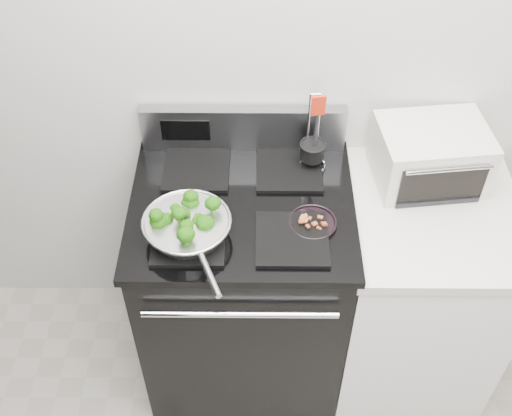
{
  "coord_description": "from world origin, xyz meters",
  "views": [
    {
      "loc": [
        -0.24,
        -0.16,
        2.55
      ],
      "look_at": [
        -0.25,
        1.36,
        0.98
      ],
      "focal_mm": 45.0,
      "sensor_mm": 36.0,
      "label": 1
    }
  ],
  "objects_px": {
    "gas_range": "(244,283)",
    "bacon_plate": "(313,220)",
    "toaster_oven": "(430,155)",
    "skillet": "(187,227)",
    "utensil_holder": "(312,154)"
  },
  "relations": [
    {
      "from": "utensil_holder",
      "to": "bacon_plate",
      "type": "bearing_deg",
      "value": -101.33
    },
    {
      "from": "skillet",
      "to": "bacon_plate",
      "type": "xyz_separation_m",
      "value": [
        0.42,
        0.06,
        -0.03
      ]
    },
    {
      "from": "toaster_oven",
      "to": "bacon_plate",
      "type": "bearing_deg",
      "value": -155.42
    },
    {
      "from": "gas_range",
      "to": "bacon_plate",
      "type": "bearing_deg",
      "value": -22.24
    },
    {
      "from": "gas_range",
      "to": "toaster_oven",
      "type": "bearing_deg",
      "value": 13.88
    },
    {
      "from": "bacon_plate",
      "to": "toaster_oven",
      "type": "distance_m",
      "value": 0.51
    },
    {
      "from": "gas_range",
      "to": "bacon_plate",
      "type": "distance_m",
      "value": 0.55
    },
    {
      "from": "skillet",
      "to": "bacon_plate",
      "type": "height_order",
      "value": "skillet"
    },
    {
      "from": "gas_range",
      "to": "skillet",
      "type": "xyz_separation_m",
      "value": [
        -0.17,
        -0.16,
        0.51
      ]
    },
    {
      "from": "bacon_plate",
      "to": "utensil_holder",
      "type": "relative_size",
      "value": 0.51
    },
    {
      "from": "gas_range",
      "to": "bacon_plate",
      "type": "xyz_separation_m",
      "value": [
        0.24,
        -0.1,
        0.48
      ]
    },
    {
      "from": "gas_range",
      "to": "skillet",
      "type": "bearing_deg",
      "value": -137.79
    },
    {
      "from": "gas_range",
      "to": "toaster_oven",
      "type": "xyz_separation_m",
      "value": [
        0.67,
        0.17,
        0.54
      ]
    },
    {
      "from": "skillet",
      "to": "toaster_oven",
      "type": "relative_size",
      "value": 1.09
    },
    {
      "from": "bacon_plate",
      "to": "toaster_oven",
      "type": "relative_size",
      "value": 0.4
    }
  ]
}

